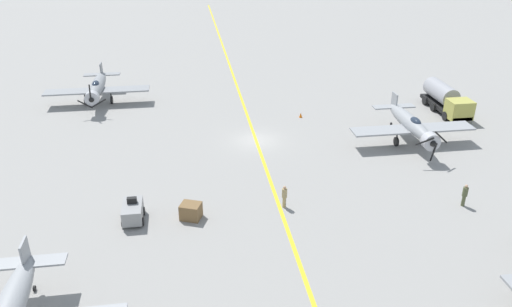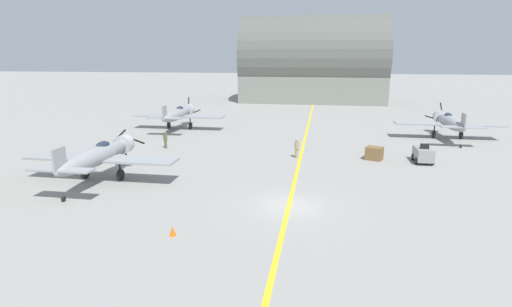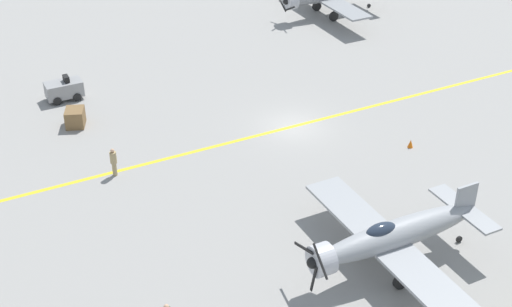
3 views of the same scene
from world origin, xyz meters
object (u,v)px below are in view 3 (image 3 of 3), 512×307
object	(u,v)px
airplane_mid_left	(392,236)
tow_tractor	(64,89)
ground_crew_inspecting	(114,161)
supply_crate_by_tanker	(75,118)
traffic_cone	(410,144)

from	to	relation	value
airplane_mid_left	tow_tractor	distance (m)	27.75
ground_crew_inspecting	tow_tractor	bearing A→B (deg)	0.96
supply_crate_by_tanker	traffic_cone	size ratio (longest dim) A/B	2.65
tow_tractor	supply_crate_by_tanker	distance (m)	4.25
tow_tractor	supply_crate_by_tanker	bearing A→B (deg)	175.64
tow_tractor	traffic_cone	bearing A→B (deg)	-132.79
ground_crew_inspecting	supply_crate_by_tanker	distance (m)	7.20
supply_crate_by_tanker	tow_tractor	bearing A→B (deg)	-4.36
ground_crew_inspecting	traffic_cone	distance (m)	18.82
tow_tractor	supply_crate_by_tanker	size ratio (longest dim) A/B	1.79
traffic_cone	supply_crate_by_tanker	bearing A→B (deg)	55.75
tow_tractor	traffic_cone	xyz separation A→B (m)	(-16.84, -18.20, -0.52)
supply_crate_by_tanker	airplane_mid_left	bearing A→B (deg)	-154.64
ground_crew_inspecting	supply_crate_by_tanker	size ratio (longest dim) A/B	1.28
tow_tractor	supply_crate_by_tanker	world-z (taller)	tow_tractor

